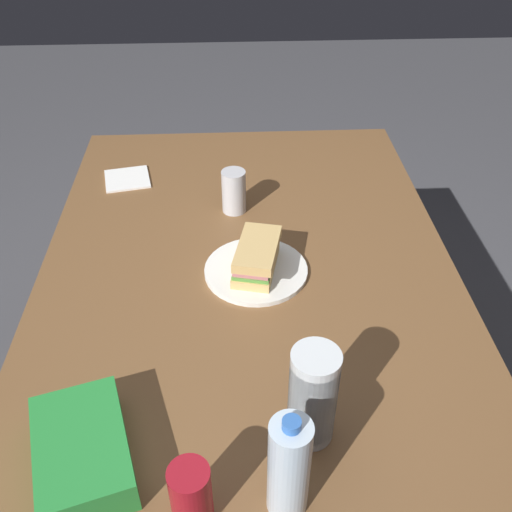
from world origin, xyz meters
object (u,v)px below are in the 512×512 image
soda_can_red (191,495)px  water_bottle_tall (289,468)px  paper_plate (256,270)px  plastic_cup_stack (313,396)px  soda_can_silver (234,191)px  chip_bag (83,451)px  dining_table (248,291)px  sandwich (257,256)px

soda_can_red → water_bottle_tall: (-0.01, 0.15, 0.04)m
paper_plate → plastic_cup_stack: size_ratio=1.23×
plastic_cup_stack → soda_can_silver: (-0.73, -0.12, -0.04)m
paper_plate → chip_bag: bearing=-32.6°
plastic_cup_stack → chip_bag: bearing=-83.7°
soda_can_red → paper_plate: bearing=167.8°
water_bottle_tall → chip_bag: bearing=-104.8°
water_bottle_tall → dining_table: bearing=-176.4°
chip_bag → plastic_cup_stack: bearing=-100.5°
paper_plate → water_bottle_tall: water_bottle_tall is taller
soda_can_red → plastic_cup_stack: (-0.14, 0.20, 0.04)m
sandwich → water_bottle_tall: water_bottle_tall is taller
dining_table → soda_can_silver: size_ratio=11.95×
dining_table → plastic_cup_stack: bearing=10.7°
dining_table → plastic_cup_stack: (0.49, 0.09, 0.19)m
chip_bag → water_bottle_tall: 0.36m
sandwich → paper_plate: bearing=-166.4°
dining_table → sandwich: (0.04, 0.02, 0.14)m
paper_plate → water_bottle_tall: bearing=2.0°
water_bottle_tall → soda_can_silver: size_ratio=1.80×
sandwich → chip_bag: sandwich is taller
chip_bag → water_bottle_tall: size_ratio=1.05×
paper_plate → soda_can_silver: bearing=-170.3°
water_bottle_tall → plastic_cup_stack: bearing=158.0°
water_bottle_tall → plastic_cup_stack: (-0.13, 0.05, -0.00)m
dining_table → soda_can_silver: bearing=-173.3°
sandwich → soda_can_red: 0.61m
paper_plate → plastic_cup_stack: (0.45, 0.07, 0.10)m
dining_table → paper_plate: (0.03, 0.02, 0.09)m
chip_bag → water_bottle_tall: water_bottle_tall is taller
soda_can_silver → paper_plate: bearing=9.7°
paper_plate → water_bottle_tall: size_ratio=1.14×
sandwich → chip_bag: size_ratio=0.86×
sandwich → water_bottle_tall: (0.58, 0.02, 0.05)m
soda_can_red → dining_table: bearing=170.0°
soda_can_red → soda_can_silver: 0.88m
soda_can_silver → soda_can_red: bearing=-5.4°
paper_plate → soda_can_red: size_ratio=2.05×
dining_table → soda_can_silver: 0.29m
paper_plate → sandwich: (0.00, 0.00, 0.05)m
plastic_cup_stack → water_bottle_tall: bearing=-22.0°
sandwich → water_bottle_tall: size_ratio=0.91×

